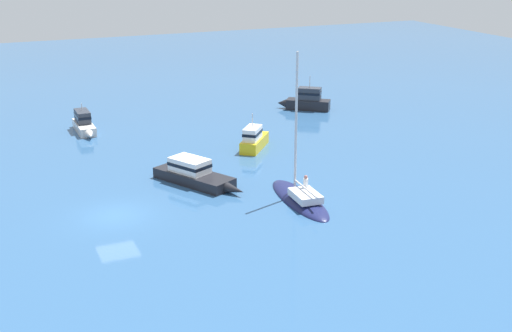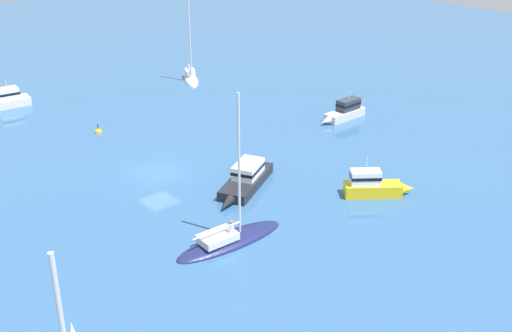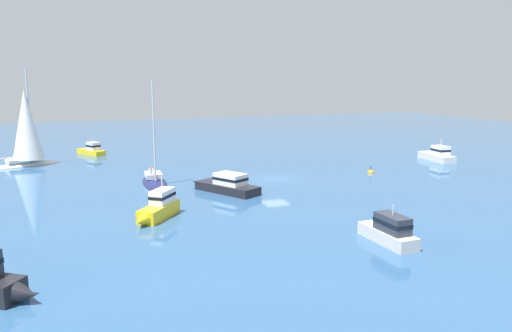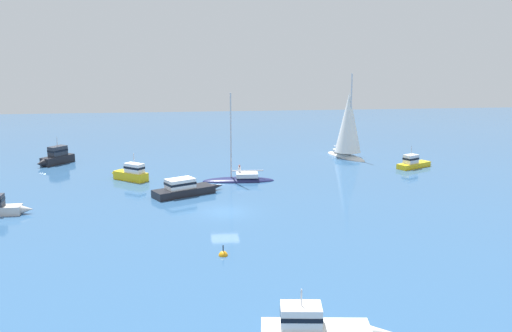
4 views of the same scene
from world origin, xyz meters
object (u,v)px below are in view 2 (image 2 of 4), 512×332
(sailboat, at_px, (229,240))
(channel_buoy, at_px, (98,132))
(powerboat, at_px, (345,111))
(cabin_cruiser, at_px, (246,178))
(motor_cruiser_3, at_px, (1,101))
(sailboat_1, at_px, (191,78))
(motor_cruiser_1, at_px, (374,185))

(sailboat, height_order, channel_buoy, sailboat)
(powerboat, xyz_separation_m, cabin_cruiser, (-4.85, 16.60, -0.07))
(sailboat, xyz_separation_m, cabin_cruiser, (5.32, -6.01, 0.54))
(sailboat, distance_m, motor_cruiser_3, 35.03)
(sailboat, relative_size, powerboat, 1.87)
(sailboat, height_order, sailboat_1, sailboat)
(motor_cruiser_1, height_order, channel_buoy, motor_cruiser_1)
(powerboat, bearing_deg, motor_cruiser_3, -47.10)
(sailboat, bearing_deg, powerboat, 27.38)
(motor_cruiser_3, xyz_separation_m, channel_buoy, (-12.44, -3.95, -0.70))
(sailboat_1, height_order, powerboat, sailboat_1)
(motor_cruiser_3, height_order, powerboat, motor_cruiser_3)
(motor_cruiser_3, xyz_separation_m, cabin_cruiser, (-29.70, -6.77, -0.01))
(motor_cruiser_3, relative_size, powerboat, 1.28)
(sailboat, height_order, motor_cruiser_3, sailboat)
(motor_cruiser_1, relative_size, cabin_cruiser, 0.63)
(sailboat_1, relative_size, motor_cruiser_1, 2.07)
(cabin_cruiser, height_order, channel_buoy, cabin_cruiser)
(sailboat, relative_size, channel_buoy, 9.12)
(channel_buoy, bearing_deg, cabin_cruiser, -170.71)
(cabin_cruiser, xyz_separation_m, channel_buoy, (17.25, 2.82, -0.68))
(motor_cruiser_1, bearing_deg, motor_cruiser_3, 148.09)
(powerboat, height_order, channel_buoy, powerboat)
(sailboat_1, relative_size, motor_cruiser_3, 1.39)
(sailboat_1, xyz_separation_m, cabin_cruiser, (-24.82, 13.07, 0.46))
(motor_cruiser_1, distance_m, motor_cruiser_3, 39.05)
(powerboat, bearing_deg, cabin_cruiser, 15.94)
(sailboat, relative_size, cabin_cruiser, 1.37)
(sailboat, xyz_separation_m, motor_cruiser_3, (35.02, 0.76, 0.55))
(powerboat, distance_m, channel_buoy, 23.06)
(sailboat, xyz_separation_m, sailboat_1, (30.13, -19.09, 0.08))
(channel_buoy, bearing_deg, powerboat, -122.55)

